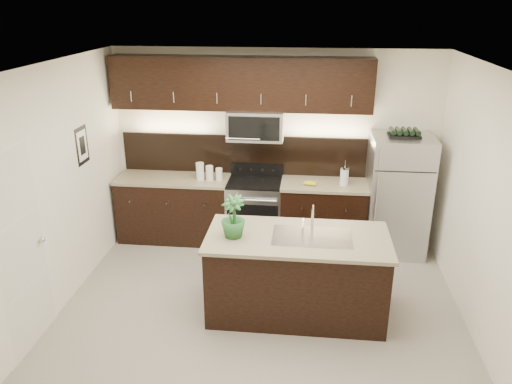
# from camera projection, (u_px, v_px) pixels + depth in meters

# --- Properties ---
(ground) EXTENTS (4.50, 4.50, 0.00)m
(ground) POSITION_uv_depth(u_px,v_px,m) (260.00, 309.00, 5.68)
(ground) COLOR gray
(ground) RESTS_ON ground
(room_walls) EXTENTS (4.52, 4.02, 2.71)m
(room_walls) POSITION_uv_depth(u_px,v_px,m) (250.00, 169.00, 5.04)
(room_walls) COLOR silver
(room_walls) RESTS_ON ground
(counter_run) EXTENTS (3.51, 0.65, 0.94)m
(counter_run) POSITION_uv_depth(u_px,v_px,m) (240.00, 211.00, 7.12)
(counter_run) COLOR black
(counter_run) RESTS_ON ground
(upper_fixtures) EXTENTS (3.49, 0.40, 1.66)m
(upper_fixtures) POSITION_uv_depth(u_px,v_px,m) (243.00, 92.00, 6.65)
(upper_fixtures) COLOR black
(upper_fixtures) RESTS_ON counter_run
(island) EXTENTS (1.96, 0.96, 0.94)m
(island) POSITION_uv_depth(u_px,v_px,m) (297.00, 274.00, 5.48)
(island) COLOR black
(island) RESTS_ON ground
(sink_faucet) EXTENTS (0.84, 0.50, 0.28)m
(sink_faucet) POSITION_uv_depth(u_px,v_px,m) (312.00, 235.00, 5.30)
(sink_faucet) COLOR silver
(sink_faucet) RESTS_ON island
(refrigerator) EXTENTS (0.79, 0.71, 1.64)m
(refrigerator) POSITION_uv_depth(u_px,v_px,m) (397.00, 196.00, 6.72)
(refrigerator) COLOR #B2B2B7
(refrigerator) RESTS_ON ground
(wine_rack) EXTENTS (0.41, 0.25, 0.10)m
(wine_rack) POSITION_uv_depth(u_px,v_px,m) (404.00, 133.00, 6.41)
(wine_rack) COLOR black
(wine_rack) RESTS_ON refrigerator
(plant) EXTENTS (0.33, 0.33, 0.46)m
(plant) POSITION_uv_depth(u_px,v_px,m) (233.00, 217.00, 5.22)
(plant) COLOR #255D28
(plant) RESTS_ON island
(canisters) EXTENTS (0.37, 0.11, 0.25)m
(canisters) POSITION_uv_depth(u_px,v_px,m) (207.00, 173.00, 6.91)
(canisters) COLOR silver
(canisters) RESTS_ON counter_run
(french_press) EXTENTS (0.12, 0.12, 0.34)m
(french_press) POSITION_uv_depth(u_px,v_px,m) (344.00, 176.00, 6.71)
(french_press) COLOR silver
(french_press) RESTS_ON counter_run
(bananas) EXTENTS (0.22, 0.19, 0.06)m
(bananas) POSITION_uv_depth(u_px,v_px,m) (307.00, 182.00, 6.77)
(bananas) COLOR gold
(bananas) RESTS_ON counter_run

